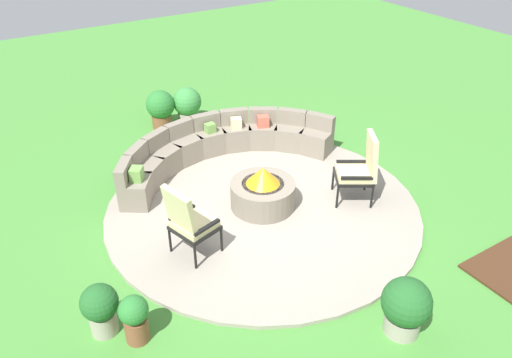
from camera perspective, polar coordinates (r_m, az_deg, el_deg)
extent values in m
plane|color=#478C38|center=(7.97, 0.77, -3.39)|extent=(24.00, 24.00, 0.00)
cylinder|color=#9E9384|center=(7.95, 0.77, -3.21)|extent=(4.92, 4.92, 0.06)
cylinder|color=gray|center=(7.82, 0.78, -1.78)|extent=(1.02, 1.02, 0.42)
cylinder|color=black|center=(7.72, 0.79, -0.67)|extent=(0.66, 0.66, 0.06)
cone|color=orange|center=(7.63, 0.80, 0.40)|extent=(0.53, 0.53, 0.28)
cube|color=gray|center=(9.36, 6.85, 4.18)|extent=(0.64, 0.68, 0.44)
cube|color=gray|center=(9.32, 7.37, 6.50)|extent=(0.39, 0.54, 0.28)
cube|color=gray|center=(9.49, 3.88, 4.76)|extent=(0.69, 0.69, 0.44)
cube|color=gray|center=(9.46, 4.14, 7.09)|extent=(0.47, 0.50, 0.28)
cube|color=gray|center=(9.54, 0.79, 4.97)|extent=(0.69, 0.66, 0.44)
cube|color=gray|center=(9.51, 0.80, 7.31)|extent=(0.53, 0.42, 0.28)
cube|color=gray|center=(9.49, -2.31, 4.80)|extent=(0.64, 0.59, 0.44)
cube|color=gray|center=(9.46, -2.54, 7.14)|extent=(0.55, 0.32, 0.28)
cube|color=gray|center=(9.36, -5.29, 4.26)|extent=(0.55, 0.48, 0.44)
cube|color=gray|center=(9.31, -5.77, 6.58)|extent=(0.53, 0.19, 0.28)
cube|color=gray|center=(9.14, -8.03, 3.34)|extent=(0.61, 0.55, 0.44)
cube|color=gray|center=(9.08, -8.75, 5.66)|extent=(0.55, 0.26, 0.28)
cube|color=gray|center=(8.84, -10.42, 2.08)|extent=(0.67, 0.64, 0.44)
cube|color=gray|center=(8.76, -11.37, 4.36)|extent=(0.54, 0.38, 0.28)
cube|color=gray|center=(8.49, -12.30, 0.48)|extent=(0.69, 0.69, 0.44)
cube|color=gray|center=(8.38, -13.46, 2.73)|extent=(0.50, 0.47, 0.28)
cube|color=gray|center=(8.09, -13.53, -1.41)|extent=(0.67, 0.69, 0.44)
cube|color=gray|center=(7.94, -14.86, 0.79)|extent=(0.43, 0.53, 0.28)
cube|color=#70A34C|center=(9.18, -5.25, 5.82)|extent=(0.18, 0.16, 0.17)
cube|color=beige|center=(9.31, -2.28, 6.40)|extent=(0.24, 0.23, 0.20)
cube|color=#BC5B47|center=(9.35, 0.80, 6.61)|extent=(0.26, 0.24, 0.21)
cube|color=#70A34C|center=(7.91, -13.47, 0.55)|extent=(0.27, 0.28, 0.21)
cylinder|color=black|center=(7.27, -6.83, -5.18)|extent=(0.04, 0.04, 0.38)
cylinder|color=black|center=(6.96, -3.95, -6.94)|extent=(0.04, 0.04, 0.38)
cylinder|color=black|center=(7.04, -9.78, -6.92)|extent=(0.04, 0.04, 0.38)
cylinder|color=black|center=(6.72, -6.94, -8.84)|extent=(0.04, 0.04, 0.38)
cube|color=black|center=(6.86, -7.00, -5.54)|extent=(0.65, 0.67, 0.05)
cube|color=beige|center=(6.82, -7.04, -5.07)|extent=(0.60, 0.62, 0.09)
cube|color=beige|center=(6.53, -8.65, -3.82)|extent=(0.32, 0.57, 0.72)
cube|color=black|center=(6.93, -8.44, -3.80)|extent=(0.44, 0.17, 0.04)
cube|color=black|center=(6.62, -5.64, -5.51)|extent=(0.44, 0.17, 0.04)
cylinder|color=black|center=(7.88, 9.26, -2.10)|extent=(0.04, 0.04, 0.38)
cylinder|color=black|center=(8.32, 8.78, -0.07)|extent=(0.04, 0.04, 0.38)
cylinder|color=black|center=(7.99, 13.09, -2.07)|extent=(0.04, 0.04, 0.38)
cylinder|color=black|center=(8.42, 12.41, -0.07)|extent=(0.04, 0.04, 0.38)
cube|color=black|center=(8.03, 11.04, 0.23)|extent=(0.79, 0.78, 0.05)
cube|color=beige|center=(8.00, 11.09, 0.66)|extent=(0.72, 0.72, 0.09)
cube|color=beige|center=(7.90, 13.09, 2.56)|extent=(0.37, 0.53, 0.73)
cube|color=black|center=(7.75, 11.44, 0.11)|extent=(0.44, 0.30, 0.04)
cube|color=black|center=(8.17, 10.86, 1.96)|extent=(0.44, 0.30, 0.04)
cylinder|color=#A89E8E|center=(6.27, -16.98, -15.34)|extent=(0.31, 0.31, 0.29)
sphere|color=#236028|center=(6.05, -17.46, -13.28)|extent=(0.43, 0.43, 0.43)
sphere|color=yellow|center=(6.00, -17.15, -12.61)|extent=(0.14, 0.14, 0.14)
cylinder|color=brown|center=(10.63, -10.66, 6.54)|extent=(0.41, 0.41, 0.28)
sphere|color=#2D7A33|center=(10.48, -10.86, 8.34)|extent=(0.59, 0.59, 0.59)
sphere|color=#E55638|center=(10.46, -10.60, 8.93)|extent=(0.18, 0.18, 0.18)
cylinder|color=#A89E8E|center=(10.74, -7.73, 7.01)|extent=(0.42, 0.42, 0.25)
sphere|color=#3D8E42|center=(10.60, -7.87, 8.75)|extent=(0.59, 0.59, 0.59)
cylinder|color=#A89E8E|center=(6.28, 16.31, -15.51)|extent=(0.42, 0.42, 0.23)
sphere|color=#236028|center=(6.04, 16.81, -13.28)|extent=(0.57, 0.57, 0.57)
cylinder|color=brown|center=(6.09, -13.44, -16.32)|extent=(0.27, 0.27, 0.31)
sphere|color=#2D7A33|center=(5.86, -13.82, -14.31)|extent=(0.34, 0.34, 0.34)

